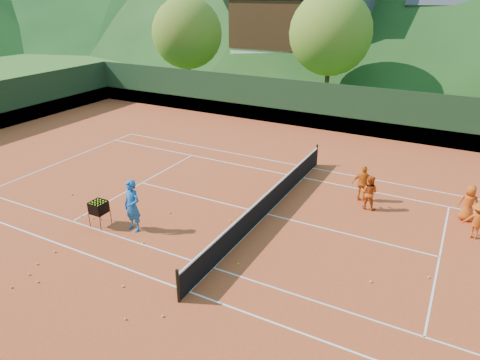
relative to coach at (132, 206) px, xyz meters
The scene contains 34 objects.
ground 5.25m from the coach, 41.97° to the left, with size 400.00×400.00×0.00m, color #2D561A.
clay_court 5.25m from the coach, 41.97° to the left, with size 40.00×24.00×0.02m, color #B33E1D.
coach is the anchor object (origin of this frame).
student_a 9.32m from the coach, 38.86° to the left, with size 0.70×0.54×1.44m, color #CA4A12.
student_b 9.44m from the coach, 43.37° to the left, with size 0.92×0.38×1.57m, color orange.
student_c 12.74m from the coach, 31.56° to the left, with size 0.72×0.47×1.46m, color #CD4C12.
student_d 12.41m from the coach, 25.70° to the left, with size 0.89×0.51×1.38m, color #D24F12.
tennis_ball_0 4.57m from the coach, ahead, with size 0.07×0.07×0.07m, color #D5EF27.
tennis_ball_1 4.01m from the coach, 105.88° to the right, with size 0.07×0.07×0.07m, color #D5EF27.
tennis_ball_2 10.29m from the coach, 11.52° to the left, with size 0.07×0.07×0.07m, color #D5EF27.
tennis_ball_3 4.62m from the coach, 167.42° to the left, with size 0.07×0.07×0.07m, color #D5EF27.
tennis_ball_5 2.19m from the coach, 131.95° to the left, with size 0.07×0.07×0.07m, color #D5EF27.
tennis_ball_6 8.61m from the coach, ahead, with size 0.07×0.07×0.07m, color #D5EF27.
tennis_ball_7 1.45m from the coach, 34.66° to the right, with size 0.07×0.07×0.07m, color #D5EF27.
tennis_ball_8 3.75m from the coach, 38.28° to the left, with size 0.07×0.07×0.07m, color #D5EF27.
tennis_ball_14 5.11m from the coach, 40.62° to the right, with size 0.07×0.07×0.07m, color #D5EF27.
tennis_ball_15 3.76m from the coach, 13.66° to the right, with size 0.07×0.07×0.07m, color #D5EF27.
tennis_ball_16 1.95m from the coach, 77.68° to the left, with size 0.07×0.07×0.07m, color #D5EF27.
tennis_ball_18 2.76m from the coach, behind, with size 0.07×0.07×0.07m, color #D5EF27.
tennis_ball_19 2.24m from the coach, behind, with size 0.07×0.07×0.07m, color #D5EF27.
tennis_ball_20 4.03m from the coach, 97.42° to the right, with size 0.07×0.07×0.07m, color #D5EF27.
tennis_ball_21 3.63m from the coach, 112.10° to the right, with size 0.07×0.07×0.07m, color #D5EF27.
tennis_ball_22 3.55m from the coach, 55.04° to the right, with size 0.07×0.07×0.07m, color #D5EF27.
tennis_ball_23 4.63m from the coach, 102.41° to the right, with size 0.07×0.07×0.07m, color #D5EF27.
tennis_ball_24 3.00m from the coach, 119.34° to the right, with size 0.07×0.07×0.07m, color #D5EF27.
tennis_ball_25 4.96m from the coach, 52.14° to the right, with size 0.07×0.07×0.07m, color #D5EF27.
court_lines 5.25m from the coach, 41.97° to the left, with size 23.83×11.03×0.00m.
tennis_net 5.18m from the coach, 41.97° to the left, with size 0.10×12.07×1.10m.
perimeter_fence 5.16m from the coach, 41.97° to the left, with size 40.40×24.24×3.00m.
ball_hopper 1.43m from the coach, 165.53° to the right, with size 0.57×0.57×1.00m.
chalet_left 34.32m from the coach, 100.45° to the left, with size 13.80×9.93×12.92m.
chalet_mid 38.92m from the coach, 75.29° to the left, with size 12.65×8.82×11.45m.
tree_a 24.96m from the coach, 119.57° to the left, with size 6.00×6.00×7.88m.
tree_b 23.82m from the coach, 90.41° to the left, with size 6.40×6.40×8.40m.
Camera 1 is at (6.18, -13.81, 8.22)m, focal length 32.00 mm.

